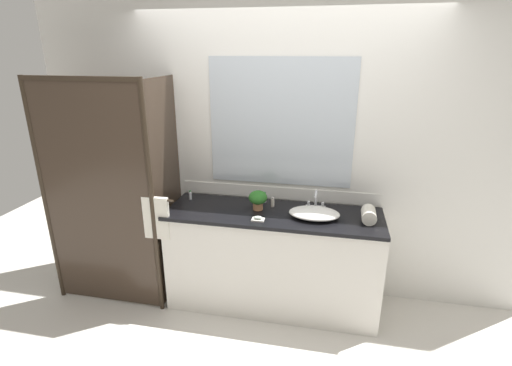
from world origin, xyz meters
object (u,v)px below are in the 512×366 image
(potted_plant, at_px, (258,199))
(amenity_bottle_conditioner, at_px, (190,195))
(sink_basin, at_px, (314,213))
(faucet, at_px, (316,202))
(amenity_bottle_shampoo, at_px, (273,202))
(rolled_towel_near_edge, at_px, (369,215))
(amenity_bottle_lotion, at_px, (265,197))
(soap_dish, at_px, (258,219))

(potted_plant, relative_size, amenity_bottle_conditioner, 1.97)
(sink_basin, relative_size, faucet, 2.41)
(sink_basin, xyz_separation_m, amenity_bottle_conditioner, (-1.12, 0.17, 0.01))
(amenity_bottle_shampoo, bearing_deg, rolled_towel_near_edge, -10.60)
(amenity_bottle_lotion, bearing_deg, potted_plant, -99.00)
(amenity_bottle_conditioner, bearing_deg, faucet, 0.41)
(soap_dish, bearing_deg, amenity_bottle_conditioner, 155.14)
(amenity_bottle_lotion, distance_m, rolled_towel_near_edge, 0.90)
(faucet, distance_m, rolled_towel_near_edge, 0.46)
(amenity_bottle_shampoo, bearing_deg, soap_dish, -102.39)
(sink_basin, relative_size, amenity_bottle_shampoo, 4.96)
(sink_basin, distance_m, amenity_bottle_lotion, 0.51)
(soap_dish, xyz_separation_m, amenity_bottle_shampoo, (0.07, 0.31, 0.02))
(faucet, xyz_separation_m, amenity_bottle_lotion, (-0.45, 0.06, -0.01))
(sink_basin, relative_size, rolled_towel_near_edge, 2.26)
(amenity_bottle_conditioner, distance_m, amenity_bottle_lotion, 0.68)
(faucet, xyz_separation_m, rolled_towel_near_edge, (0.42, -0.17, -0.00))
(potted_plant, xyz_separation_m, soap_dish, (0.04, -0.22, -0.08))
(faucet, height_order, rolled_towel_near_edge, faucet)
(amenity_bottle_lotion, bearing_deg, amenity_bottle_conditioner, -174.52)
(soap_dish, bearing_deg, potted_plant, 101.67)
(potted_plant, xyz_separation_m, rolled_towel_near_edge, (0.90, -0.06, -0.04))
(potted_plant, relative_size, amenity_bottle_shampoo, 2.02)
(faucet, relative_size, amenity_bottle_lotion, 1.77)
(faucet, bearing_deg, amenity_bottle_lotion, 172.89)
(soap_dish, xyz_separation_m, amenity_bottle_conditioner, (-0.69, 0.32, 0.03))
(amenity_bottle_lotion, relative_size, rolled_towel_near_edge, 0.53)
(faucet, distance_m, amenity_bottle_lotion, 0.45)
(amenity_bottle_conditioner, distance_m, rolled_towel_near_edge, 1.56)
(amenity_bottle_conditioner, distance_m, amenity_bottle_shampoo, 0.76)
(amenity_bottle_conditioner, height_order, amenity_bottle_shampoo, amenity_bottle_conditioner)
(sink_basin, height_order, amenity_bottle_conditioner, amenity_bottle_conditioner)
(soap_dish, bearing_deg, faucet, 37.11)
(sink_basin, bearing_deg, amenity_bottle_conditioner, 171.50)
(potted_plant, bearing_deg, amenity_bottle_shampoo, 38.81)
(sink_basin, relative_size, potted_plant, 2.46)
(faucet, relative_size, potted_plant, 1.02)
(rolled_towel_near_edge, bearing_deg, amenity_bottle_conditioner, 174.03)
(soap_dish, distance_m, amenity_bottle_lotion, 0.39)
(soap_dish, relative_size, amenity_bottle_conditioner, 1.18)
(amenity_bottle_conditioner, relative_size, amenity_bottle_lotion, 0.88)
(soap_dish, height_order, amenity_bottle_conditioner, amenity_bottle_conditioner)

